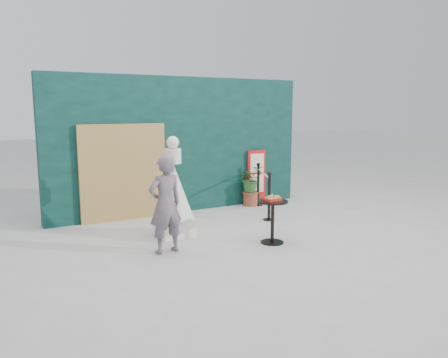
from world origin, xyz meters
TOP-DOWN VIEW (x-y plane):
  - ground at (0.00, 0.00)m, footprint 60.00×60.00m
  - back_wall at (0.00, 3.15)m, footprint 6.00×0.30m
  - bamboo_fence at (-1.40, 2.94)m, footprint 1.80×0.08m
  - woman at (-1.45, 0.55)m, footprint 0.63×0.45m
  - menu_board at (1.90, 2.95)m, footprint 0.50×0.07m
  - statue at (-0.96, 1.35)m, footprint 0.71×0.71m
  - cafe_table at (0.35, 0.12)m, footprint 0.52×0.52m
  - food_basket at (0.35, 0.12)m, footprint 0.26×0.19m
  - planter at (1.63, 2.79)m, footprint 0.57×0.49m
  - stanchion_barrier at (1.50, 2.08)m, footprint 0.84×1.54m

SIDE VIEW (x-z plane):
  - ground at x=0.00m, z-range 0.00..0.00m
  - stanchion_barrier at x=1.50m, z-range -0.02..1.01m
  - cafe_table at x=0.35m, z-range 0.12..0.87m
  - planter at x=1.63m, z-range 0.08..1.04m
  - menu_board at x=1.90m, z-range 0.00..1.30m
  - statue at x=-0.96m, z-range -0.17..1.66m
  - food_basket at x=0.35m, z-range 0.73..0.84m
  - woman at x=-1.45m, z-range 0.00..1.59m
  - bamboo_fence at x=-1.40m, z-range 0.00..2.00m
  - back_wall at x=0.00m, z-range 0.00..3.00m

